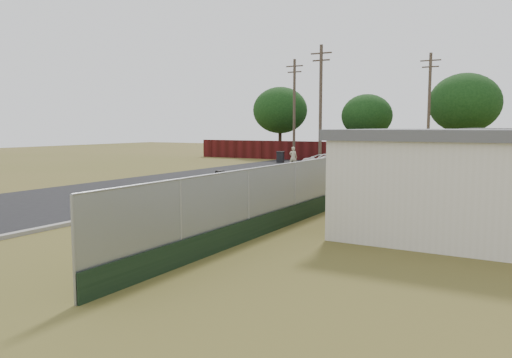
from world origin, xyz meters
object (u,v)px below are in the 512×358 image
Objects in this scene: pedestrian at (293,157)px; pickup_truck at (337,164)px; mailbox at (220,176)px; trash_bin at (280,157)px; fire_hydrant at (151,226)px.

pickup_truck is at bearing 129.97° from pedestrian.
pickup_truck is (0.74, 12.53, -0.28)m from mailbox.
mailbox is 22.23m from trash_bin.
mailbox reaches higher than fire_hydrant.
pedestrian reaches higher than mailbox.
pedestrian reaches higher than fire_hydrant.
mailbox is 1.26× the size of trash_bin.
mailbox is at bearing -157.69° from pickup_truck.
pickup_truck reaches higher than fire_hydrant.
pedestrian is at bearing 104.67° from mailbox.
trash_bin is (-3.45, 4.55, -0.31)m from pedestrian.
trash_bin is (-7.71, 20.84, -0.48)m from mailbox.
trash_bin is at bearing 110.56° from fire_hydrant.
mailbox is (-3.09, 7.96, 0.55)m from fire_hydrant.
fire_hydrant is 0.57× the size of pedestrian.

